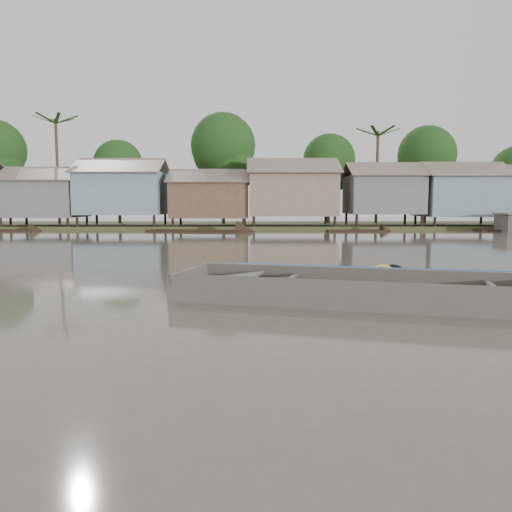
{
  "coord_description": "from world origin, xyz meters",
  "views": [
    {
      "loc": [
        -0.51,
        -9.13,
        1.92
      ],
      "look_at": [
        -0.44,
        1.56,
        0.8
      ],
      "focal_mm": 35.0,
      "sensor_mm": 36.0,
      "label": 1
    }
  ],
  "objects": [
    {
      "name": "banana_boat",
      "position": [
        2.28,
        2.24,
        0.13
      ],
      "size": [
        5.5,
        2.65,
        0.73
      ],
      "rotation": [
        0.0,
        0.0,
        -0.27
      ],
      "color": "black",
      "rests_on": "ground"
    },
    {
      "name": "distant_boats",
      "position": [
        13.89,
        24.43,
        0.22
      ],
      "size": [
        45.79,
        14.4,
        1.38
      ],
      "color": "black",
      "rests_on": "ground"
    },
    {
      "name": "ground",
      "position": [
        0.0,
        0.0,
        0.0
      ],
      "size": [
        120.0,
        120.0,
        0.0
      ],
      "primitive_type": "plane",
      "color": "#53493F",
      "rests_on": "ground"
    },
    {
      "name": "riverbank",
      "position": [
        3.03,
        31.86,
        3.07
      ],
      "size": [
        120.0,
        12.47,
        10.22
      ],
      "color": "#384723",
      "rests_on": "ground"
    },
    {
      "name": "viewer_boat",
      "position": [
        2.14,
        0.52,
        0.08
      ],
      "size": [
        8.66,
        4.29,
        0.67
      ],
      "rotation": [
        0.0,
        0.0,
        -0.26
      ],
      "color": "#49453E",
      "rests_on": "ground"
    }
  ]
}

